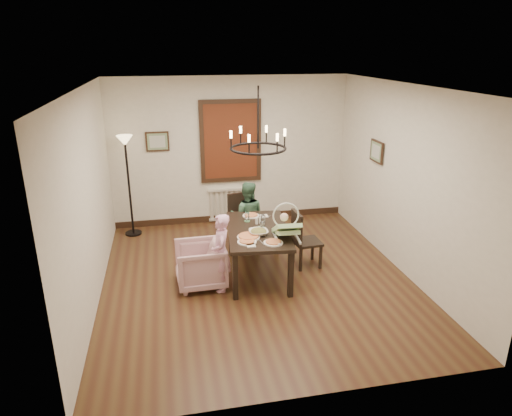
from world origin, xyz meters
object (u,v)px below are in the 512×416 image
object	(u,v)px
armchair	(201,265)
elderly_woman	(221,259)
dining_table	(258,234)
baby_bouncer	(287,227)
chair_far	(243,221)
drinking_glass	(262,227)
seated_man	(247,222)
chair_right	(307,239)
floor_lamp	(129,187)

from	to	relation	value
armchair	elderly_woman	world-z (taller)	elderly_woman
dining_table	elderly_woman	size ratio (longest dim) A/B	1.76
dining_table	armchair	world-z (taller)	dining_table
elderly_woman	baby_bouncer	distance (m)	1.03
chair_far	drinking_glass	xyz separation A→B (m)	(0.09, -1.15, 0.34)
armchair	drinking_glass	size ratio (longest dim) A/B	5.11
chair_far	baby_bouncer	world-z (taller)	baby_bouncer
seated_man	baby_bouncer	world-z (taller)	baby_bouncer
dining_table	chair_right	distance (m)	0.84
armchair	chair_right	bearing A→B (deg)	98.24
dining_table	elderly_woman	bearing A→B (deg)	-143.07
baby_bouncer	drinking_glass	bearing A→B (deg)	132.78
chair_far	floor_lamp	world-z (taller)	floor_lamp
chair_right	dining_table	bearing A→B (deg)	94.28
seated_man	floor_lamp	xyz separation A→B (m)	(-1.96, 1.06, 0.41)
dining_table	drinking_glass	distance (m)	0.18
dining_table	baby_bouncer	bearing A→B (deg)	-46.44
chair_far	baby_bouncer	size ratio (longest dim) A/B	1.68
seated_man	floor_lamp	distance (m)	2.26
elderly_woman	seated_man	distance (m)	1.43
elderly_woman	seated_man	xyz separation A→B (m)	(0.61, 1.29, 0.02)
baby_bouncer	drinking_glass	world-z (taller)	baby_bouncer
chair_far	seated_man	xyz separation A→B (m)	(0.05, -0.14, 0.03)
chair_far	armchair	world-z (taller)	chair_far
chair_far	baby_bouncer	xyz separation A→B (m)	(0.37, -1.49, 0.45)
seated_man	floor_lamp	world-z (taller)	floor_lamp
seated_man	floor_lamp	size ratio (longest dim) A/B	0.55
dining_table	floor_lamp	xyz separation A→B (m)	(-1.95, 1.99, 0.25)
chair_far	armchair	xyz separation A→B (m)	(-0.84, -1.24, -0.14)
dining_table	seated_man	size ratio (longest dim) A/B	1.67
seated_man	baby_bouncer	bearing A→B (deg)	115.85
chair_right	armchair	size ratio (longest dim) A/B	1.29
drinking_glass	floor_lamp	size ratio (longest dim) A/B	0.08
floor_lamp	chair_right	bearing A→B (deg)	-34.09
seated_man	drinking_glass	size ratio (longest dim) A/B	7.12
seated_man	chair_far	bearing A→B (deg)	-56.75
armchair	floor_lamp	distance (m)	2.48
chair_right	drinking_glass	size ratio (longest dim) A/B	6.61
chair_far	chair_right	xyz separation A→B (m)	(0.86, -0.95, -0.00)
seated_man	floor_lamp	bearing A→B (deg)	-15.71
elderly_woman	floor_lamp	bearing A→B (deg)	-145.12
dining_table	elderly_woman	distance (m)	0.73
elderly_woman	floor_lamp	xyz separation A→B (m)	(-1.35, 2.35, 0.43)
floor_lamp	drinking_glass	bearing A→B (deg)	-46.09
dining_table	baby_bouncer	distance (m)	0.59
armchair	seated_man	size ratio (longest dim) A/B	0.72
elderly_woman	drinking_glass	bearing A→B (deg)	117.76
baby_bouncer	drinking_glass	distance (m)	0.44
dining_table	chair_far	distance (m)	1.09
chair_far	floor_lamp	bearing A→B (deg)	141.87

